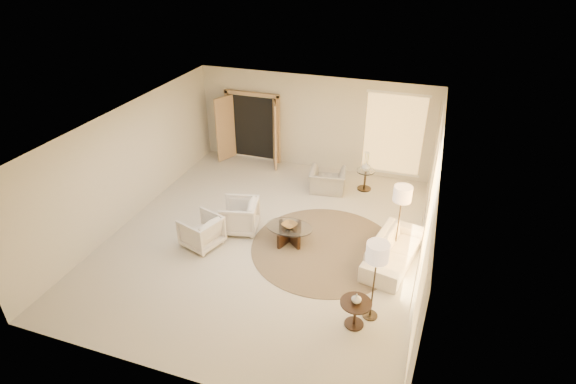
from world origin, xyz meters
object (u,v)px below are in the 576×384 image
(sofa, at_px, (394,250))
(end_table, at_px, (355,309))
(accent_chair, at_px, (328,177))
(side_table, at_px, (365,178))
(armchair_right, at_px, (201,230))
(side_vase, at_px, (366,166))
(coffee_table, at_px, (289,232))
(floor_lamp_far, at_px, (377,256))
(bowl, at_px, (289,225))
(end_vase, at_px, (356,298))
(armchair_left, at_px, (239,214))
(floor_lamp_near, at_px, (402,197))

(sofa, bearing_deg, end_table, 179.38)
(accent_chair, distance_m, end_table, 4.94)
(sofa, bearing_deg, side_table, 32.05)
(armchair_right, bearing_deg, end_table, 88.84)
(end_table, distance_m, side_vase, 5.13)
(coffee_table, height_order, side_table, side_table)
(floor_lamp_far, height_order, bowl, floor_lamp_far)
(coffee_table, distance_m, bowl, 0.19)
(accent_chair, height_order, end_vase, accent_chair)
(accent_chair, bearing_deg, end_table, 101.40)
(floor_lamp_far, bearing_deg, armchair_right, 165.88)
(armchair_right, height_order, side_vase, side_vase)
(armchair_right, distance_m, coffee_table, 1.99)
(bowl, bearing_deg, end_vase, -47.03)
(end_table, relative_size, bowl, 1.72)
(armchair_left, bearing_deg, floor_lamp_far, 49.13)
(accent_chair, bearing_deg, side_vase, -164.51)
(armchair_left, height_order, side_vase, armchair_left)
(sofa, bearing_deg, armchair_left, 99.97)
(end_table, xyz_separation_m, side_vase, (-0.72, 5.07, 0.34))
(armchair_left, xyz_separation_m, floor_lamp_near, (3.62, 0.37, 0.95))
(bowl, bearing_deg, sofa, -0.03)
(end_vase, bearing_deg, armchair_left, 146.24)
(sofa, height_order, side_table, sofa)
(floor_lamp_far, height_order, end_vase, floor_lamp_far)
(end_table, bearing_deg, armchair_right, 160.82)
(accent_chair, distance_m, floor_lamp_near, 3.15)
(end_vase, relative_size, side_vase, 0.70)
(side_table, xyz_separation_m, floor_lamp_near, (1.15, -2.56, 1.03))
(armchair_left, height_order, side_table, armchair_left)
(accent_chair, height_order, coffee_table, accent_chair)
(end_vase, bearing_deg, armchair_right, 160.82)
(armchair_left, relative_size, coffee_table, 0.64)
(coffee_table, distance_m, floor_lamp_near, 2.65)
(end_table, distance_m, bowl, 2.83)
(accent_chair, distance_m, coffee_table, 2.59)
(floor_lamp_far, distance_m, side_vase, 4.91)
(accent_chair, bearing_deg, sofa, 120.80)
(armchair_left, xyz_separation_m, accent_chair, (1.51, 2.51, -0.01))
(sofa, bearing_deg, floor_lamp_near, 11.08)
(armchair_left, distance_m, coffee_table, 1.28)
(sofa, bearing_deg, coffee_table, 101.05)
(bowl, bearing_deg, accent_chair, 84.59)
(armchair_left, distance_m, accent_chair, 2.93)
(sofa, distance_m, floor_lamp_near, 1.17)
(coffee_table, distance_m, end_vase, 2.85)
(side_table, bearing_deg, end_table, -81.88)
(end_table, height_order, floor_lamp_near, floor_lamp_near)
(floor_lamp_near, xyz_separation_m, floor_lamp_far, (-0.19, -2.21, 0.03))
(floor_lamp_far, bearing_deg, armchair_left, 151.91)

